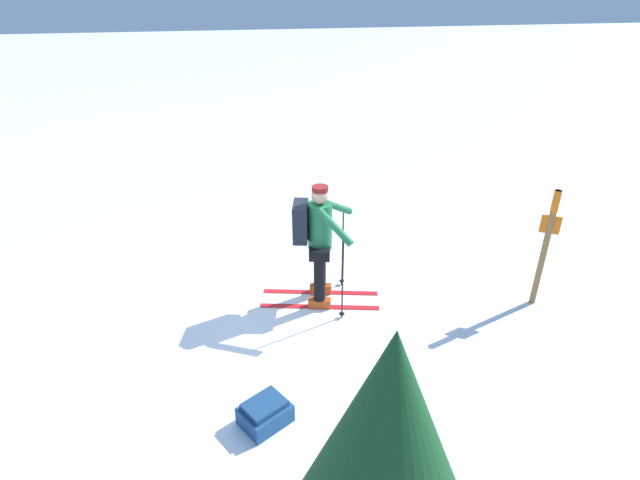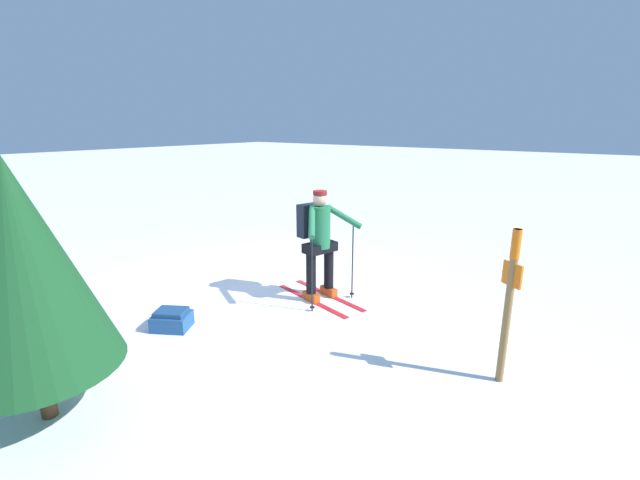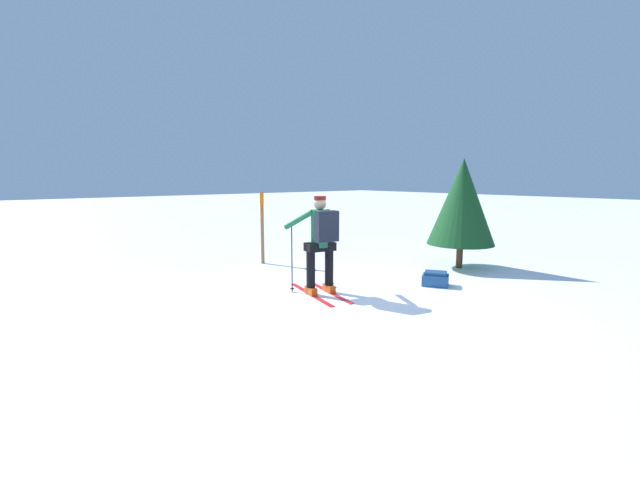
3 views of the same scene
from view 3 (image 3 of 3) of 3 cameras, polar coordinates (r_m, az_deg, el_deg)
ground_plane at (r=7.17m, az=6.40°, el=-7.80°), size 80.00×80.00×0.00m
skier at (r=7.22m, az=0.12°, el=0.22°), size 1.67×1.01×1.68m
dropped_backpack at (r=8.22m, az=15.13°, el=-5.04°), size 0.59×0.56×0.26m
trail_marker at (r=9.90m, az=-7.72°, el=2.45°), size 0.21×0.15×1.65m
pine_tree at (r=9.80m, az=18.42°, el=4.86°), size 1.44×1.44×2.40m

